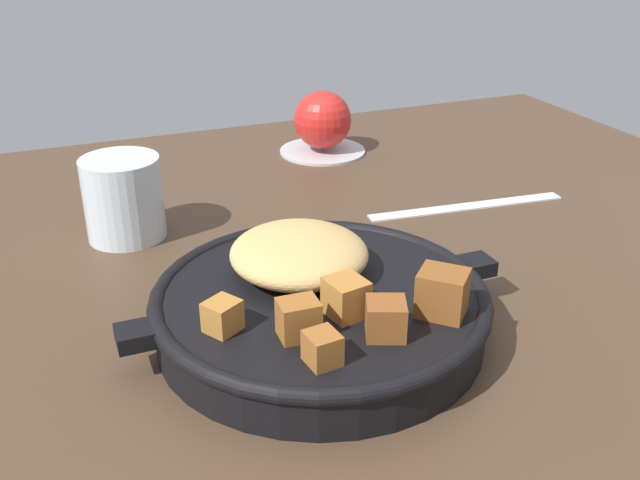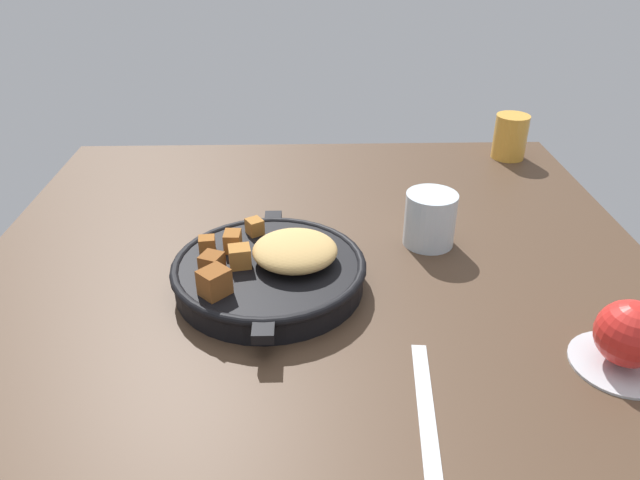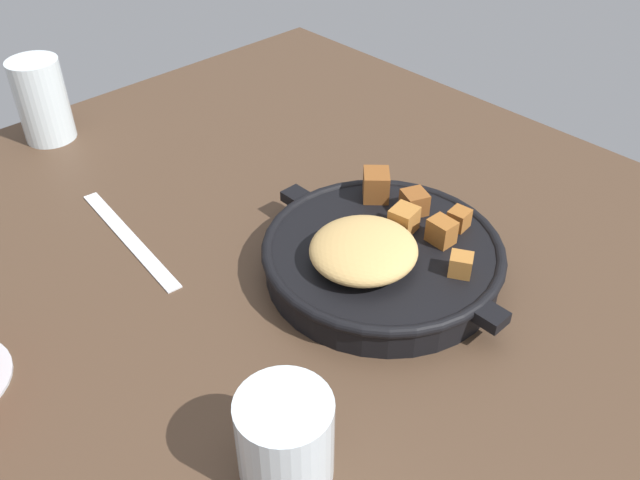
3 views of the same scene
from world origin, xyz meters
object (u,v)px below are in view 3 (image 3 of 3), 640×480
(water_glass_tall, at_px, (42,100))
(water_glass_short, at_px, (285,438))
(butter_knife, at_px, (129,238))
(cast_iron_skillet, at_px, (381,254))

(water_glass_tall, height_order, water_glass_short, water_glass_tall)
(water_glass_short, bearing_deg, butter_knife, -10.57)
(water_glass_tall, distance_m, water_glass_short, 0.61)
(water_glass_tall, xyz_separation_m, water_glass_short, (-0.60, 0.10, -0.02))
(water_glass_tall, bearing_deg, butter_knife, 171.11)
(cast_iron_skillet, bearing_deg, water_glass_short, 115.63)
(water_glass_short, bearing_deg, water_glass_tall, -9.82)
(cast_iron_skillet, relative_size, butter_knife, 1.35)
(cast_iron_skillet, xyz_separation_m, water_glass_short, (-0.11, 0.22, 0.01))
(water_glass_short, bearing_deg, cast_iron_skillet, -64.37)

